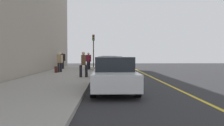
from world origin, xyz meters
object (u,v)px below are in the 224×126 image
Objects in this scene: pedestrian_black_coat at (63,60)px; parked_car_maroon at (108,62)px; pedestrian_tan_coat at (60,61)px; pedestrian_burgundy_coat at (89,60)px; pedestrian_brown_coat at (84,64)px; parked_car_black at (110,67)px; traffic_light_pole at (93,45)px; parked_car_white at (114,74)px; rolling_suitcase at (56,69)px; parked_car_charcoal at (109,64)px.

parked_car_maroon is at bearing 133.02° from pedestrian_black_coat.
pedestrian_tan_coat is (9.35, -4.23, 0.31)m from parked_car_maroon.
pedestrian_brown_coat is at bearing 1.99° from pedestrian_burgundy_coat.
pedestrian_tan_coat is at bearing -127.01° from parked_car_black.
pedestrian_burgundy_coat is 8.22m from pedestrian_brown_coat.
pedestrian_brown_coat is 12.57m from traffic_light_pole.
parked_car_white is (6.29, 0.10, -0.00)m from parked_car_black.
pedestrian_black_coat is at bearing -172.45° from pedestrian_tan_coat.
traffic_light_pole is (-3.11, 3.10, 1.71)m from pedestrian_black_coat.
parked_car_white reaches higher than rolling_suitcase.
parked_car_white is 2.78× the size of pedestrian_tan_coat.
pedestrian_tan_coat reaches higher than pedestrian_brown_coat.
pedestrian_burgundy_coat is at bearing 68.40° from pedestrian_black_coat.
parked_car_black is (12.52, -0.03, 0.00)m from parked_car_maroon.
parked_car_charcoal reaches higher than rolling_suitcase.
pedestrian_black_coat reaches higher than pedestrian_brown_coat.
parked_car_white is 2.62× the size of pedestrian_black_coat.
parked_car_maroon is 13.99m from pedestrian_brown_coat.
pedestrian_tan_coat is 4.29m from pedestrian_burgundy_coat.
pedestrian_tan_coat reaches higher than parked_car_black.
parked_car_maroon is at bearing 128.96° from traffic_light_pole.
rolling_suitcase is at bearing -146.33° from pedestrian_brown_coat.
pedestrian_brown_coat reaches higher than rolling_suitcase.
parked_car_white is at bearing 24.46° from pedestrian_tan_coat.
parked_car_black is at bearing -0.13° from parked_car_maroon.
parked_car_maroon is 0.94× the size of parked_car_charcoal.
parked_car_white is at bearing 19.10° from pedestrian_black_coat.
pedestrian_burgundy_coat is 4.90m from rolling_suitcase.
pedestrian_tan_coat is 1.95× the size of rolling_suitcase.
pedestrian_black_coat is at bearing -160.90° from parked_car_white.
pedestrian_brown_coat is at bearing -12.82° from parked_car_charcoal.
pedestrian_black_coat is (-14.27, -4.94, 0.36)m from parked_car_white.
rolling_suitcase is (-3.98, -2.65, -0.63)m from pedestrian_brown_coat.
traffic_light_pole is (-4.61, -1.79, 2.07)m from parked_car_charcoal.
pedestrian_brown_coat is at bearing 33.67° from rolling_suitcase.
parked_car_charcoal and parked_car_white have the same top height.
pedestrian_burgundy_coat is (-0.38, -2.07, 0.30)m from parked_car_charcoal.
parked_car_black is at bearing 31.26° from pedestrian_black_coat.
pedestrian_brown_coat is (4.53, 2.47, -0.02)m from pedestrian_tan_coat.
rolling_suitcase is (4.24, -2.36, -0.65)m from pedestrian_burgundy_coat.
parked_car_white is 2.83× the size of pedestrian_brown_coat.
parked_car_maroon is 2.59× the size of pedestrian_brown_coat.
rolling_suitcase is at bearing -120.85° from parked_car_black.
traffic_light_pole is at bearing -158.80° from parked_car_charcoal.
pedestrian_burgundy_coat reaches higher than pedestrian_brown_coat.
parked_car_black is 2.86× the size of pedestrian_brown_coat.
parked_car_black is 5.27m from pedestrian_tan_coat.
parked_car_charcoal is at bearing 131.10° from rolling_suitcase.
parked_car_white is 9.98m from rolling_suitcase.
pedestrian_tan_coat is at bearing -30.59° from pedestrian_burgundy_coat.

